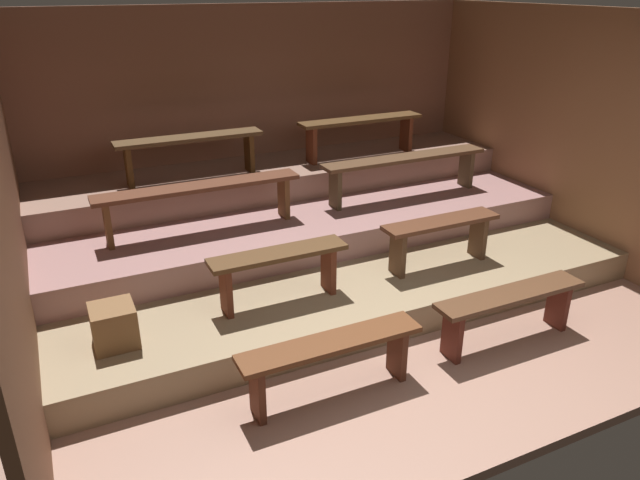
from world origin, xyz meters
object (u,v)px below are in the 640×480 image
bench_floor_right (510,304)px  bench_middle_right (405,164)px  bench_lower_right (440,232)px  bench_floor_left (331,354)px  bench_upper_right (361,127)px  bench_lower_left (279,265)px  bench_middle_left (199,194)px  wooden_crate_lower (114,326)px  bench_upper_left (190,146)px

bench_floor_right → bench_middle_right: bench_middle_right is taller
bench_lower_right → bench_floor_right: bearing=-89.9°
bench_floor_right → bench_floor_left: bearing=180.0°
bench_upper_right → bench_lower_left: bearing=-133.6°
bench_floor_left → bench_upper_right: 3.45m
bench_middle_left → wooden_crate_lower: (-0.99, -1.20, -0.48)m
bench_floor_right → bench_middle_right: bearing=81.2°
bench_lower_left → bench_upper_right: size_ratio=0.76×
bench_lower_left → wooden_crate_lower: bench_lower_left is taller
wooden_crate_lower → bench_floor_right: bearing=-16.9°
bench_floor_right → bench_upper_right: size_ratio=0.89×
bench_lower_right → wooden_crate_lower: bearing=-178.5°
bench_middle_right → bench_upper_right: bearing=99.5°
bench_middle_right → bench_upper_left: bench_upper_left is taller
bench_lower_left → bench_floor_left: bearing=-90.1°
bench_lower_right → bench_upper_right: 1.97m
bench_floor_right → bench_upper_left: (-1.79, 2.83, 0.82)m
bench_lower_right → bench_floor_left: bearing=-149.0°
bench_upper_left → wooden_crate_lower: bearing=-119.8°
bench_lower_right → bench_upper_right: bearing=84.0°
bench_floor_left → bench_lower_right: (1.59, 0.96, 0.26)m
bench_floor_left → bench_upper_right: bearing=57.8°
bench_middle_right → bench_upper_right: 0.81m
bench_floor_left → bench_lower_right: size_ratio=1.17×
bench_lower_left → bench_upper_left: (-0.20, 1.87, 0.56)m
bench_lower_left → bench_upper_right: (1.78, 1.87, 0.56)m
bench_floor_right → bench_upper_right: (0.20, 2.83, 0.82)m
bench_upper_left → wooden_crate_lower: size_ratio=4.83×
bench_floor_left → bench_middle_left: 2.18m
bench_floor_right → bench_upper_left: 3.45m
bench_lower_left → bench_lower_right: bearing=0.0°
bench_middle_left → bench_floor_right: bearing=-47.4°
bench_floor_left → bench_lower_right: bench_lower_right is taller
bench_upper_left → bench_floor_left: bearing=-86.0°
bench_floor_left → bench_lower_left: bearing=89.9°
bench_upper_right → bench_middle_right: bearing=-80.5°
bench_floor_right → bench_middle_left: bench_middle_left is taller
bench_floor_right → bench_upper_right: bearing=86.0°
bench_floor_left → bench_floor_right: bearing=0.0°
bench_middle_left → bench_floor_left: bearing=-81.2°
bench_middle_left → bench_lower_left: bearing=-73.8°
bench_middle_right → bench_upper_right: (-0.13, 0.75, 0.26)m
bench_lower_left → bench_upper_right: bench_upper_right is taller
bench_lower_left → bench_floor_right: bearing=-31.0°
bench_upper_left → bench_upper_right: size_ratio=1.00×
bench_upper_right → wooden_crate_lower: 3.73m
bench_floor_right → bench_middle_right: (0.32, 2.08, 0.56)m
bench_floor_right → bench_upper_right: 2.95m
bench_middle_left → bench_upper_left: bench_upper_left is taller
bench_middle_right → bench_upper_left: 2.25m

